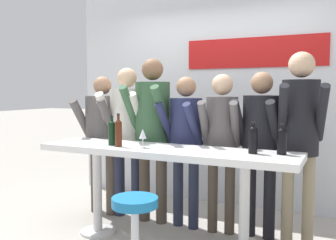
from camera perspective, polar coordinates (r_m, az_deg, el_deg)
The scene contains 15 objects.
back_wall at distance 4.82m, azimuth 7.58°, elevation 3.98°, with size 4.02×0.12×2.79m.
tasting_table at distance 3.45m, azimuth -0.64°, elevation -6.56°, with size 2.42×0.59×0.92m.
bar_stool at distance 2.92m, azimuth -5.05°, elevation -15.84°, with size 0.37×0.37×0.65m.
person_far_left at distance 4.41m, azimuth -9.95°, elevation -1.55°, with size 0.48×0.54×1.61m.
person_left at distance 4.25m, azimuth -6.25°, elevation -0.90°, with size 0.52×0.61×1.70m.
person_center_left at distance 4.04m, azimuth -2.42°, elevation -0.26°, with size 0.46×0.57×1.79m.
person_center at distance 3.90m, azimuth 2.69°, elevation -2.26°, with size 0.43×0.53×1.59m.
person_center_right at distance 3.76m, azimuth 8.18°, elevation -2.25°, with size 0.42×0.53×1.61m.
person_right at distance 3.72m, azimuth 13.92°, elevation -2.40°, with size 0.45×0.54×1.62m.
person_far_right at distance 3.59m, azimuth 19.47°, elevation -0.84°, with size 0.46×0.59×1.79m.
wine_bottle_0 at distance 3.62m, azimuth -8.56°, elevation -1.77°, with size 0.07×0.07×0.28m.
wine_bottle_1 at distance 3.19m, azimuth 12.84°, elevation -2.78°, with size 0.08×0.08×0.27m.
wine_bottle_2 at distance 3.20m, azimuth 16.97°, elevation -2.90°, with size 0.08×0.08×0.26m.
wine_bottle_3 at distance 3.52m, azimuth -7.55°, elevation -1.78°, with size 0.06×0.06×0.31m.
wine_glass_0 at distance 3.42m, azimuth -3.86°, elevation -2.19°, with size 0.07×0.07×0.18m.
Camera 1 is at (1.50, -3.04, 1.45)m, focal length 40.00 mm.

